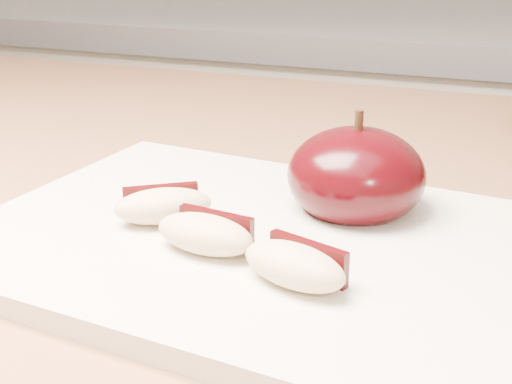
% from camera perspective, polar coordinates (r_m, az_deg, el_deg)
% --- Properties ---
extents(back_cabinet, '(2.40, 0.62, 0.94)m').
position_cam_1_polar(back_cabinet, '(1.35, 9.07, -6.02)').
color(back_cabinet, silver).
rests_on(back_cabinet, ground).
extents(cutting_board, '(0.34, 0.27, 0.01)m').
position_cam_1_polar(cutting_board, '(0.41, -0.00, -4.13)').
color(cutting_board, silver).
rests_on(cutting_board, island_counter).
extents(apple_half, '(0.09, 0.09, 0.07)m').
position_cam_1_polar(apple_half, '(0.44, 8.01, 1.30)').
color(apple_half, black).
rests_on(apple_half, cutting_board).
extents(apple_wedge_a, '(0.06, 0.05, 0.02)m').
position_cam_1_polar(apple_wedge_a, '(0.42, -7.46, -1.06)').
color(apple_wedge_a, beige).
rests_on(apple_wedge_a, cutting_board).
extents(apple_wedge_b, '(0.06, 0.03, 0.02)m').
position_cam_1_polar(apple_wedge_b, '(0.38, -4.01, -3.32)').
color(apple_wedge_b, beige).
rests_on(apple_wedge_b, cutting_board).
extents(apple_wedge_c, '(0.06, 0.04, 0.02)m').
position_cam_1_polar(apple_wedge_c, '(0.35, 3.19, -5.84)').
color(apple_wedge_c, beige).
rests_on(apple_wedge_c, cutting_board).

